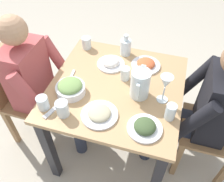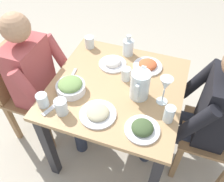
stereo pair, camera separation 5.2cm
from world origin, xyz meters
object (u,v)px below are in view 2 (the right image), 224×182
Objects in this scene: water_glass_far_left at (61,107)px; oil_carafe at (128,48)px; salad_bowl at (71,86)px; plate_dolmas at (142,128)px; dining_table at (117,99)px; chair_near at (25,89)px; diner_far at (200,111)px; water_glass_far_right at (169,114)px; plate_beans at (98,113)px; wine_glass at (165,85)px; diner_near at (43,82)px; water_glass_by_pitcher at (42,100)px; water_pitcher at (140,85)px; plate_yoghurt at (113,63)px; water_glass_near_right at (126,74)px; water_glass_near_left at (90,42)px; plate_rice_curry at (148,65)px.

oil_carafe is at bearing 162.78° from water_glass_far_left.
salad_bowl reaches higher than plate_dolmas.
dining_table is 0.77m from chair_near.
water_glass_far_right is (0.22, -0.19, 0.16)m from diner_far.
plate_beans is 0.41m from water_glass_far_right.
dining_table is at bearing 173.93° from plate_beans.
diner_far is 0.37m from wine_glass.
water_glass_far_left is (0.28, 0.32, 0.16)m from diner_near.
water_glass_by_pitcher is at bearing 55.87° from chair_near.
dining_table is 9.97× the size of water_glass_by_pitcher.
chair_near is 1.18m from water_glass_far_right.
plate_beans is 1.10× the size of plate_dolmas.
dining_table is at bearing -103.24° from water_pitcher.
salad_bowl is 0.94× the size of plate_dolmas.
chair_near reaches higher than plate_yoghurt.
water_pitcher is 0.87× the size of plate_beans.
plate_dolmas is at bearing 35.52° from plate_yoghurt.
diner_near is at bearing -90.15° from wine_glass.
water_glass_far_left is at bearing -76.29° from plate_beans.
salad_bowl is at bearing 146.82° from water_glass_by_pitcher.
chair_near is at bearing -90.00° from diner_near.
water_glass_far_left is 0.48m from water_glass_near_right.
water_glass_by_pitcher is at bearing -27.53° from oil_carafe.
chair_near is at bearing -62.40° from oil_carafe.
plate_yoghurt is 1.01× the size of wine_glass.
water_glass_near_left is 0.31m from oil_carafe.
chair_near is 5.31× the size of oil_carafe.
wine_glass is at bearing 124.24° from plate_beans.
salad_bowl is 0.48m from water_glass_near_left.
chair_near is at bearing -107.38° from plate_beans.
water_glass_far_left reaches higher than plate_rice_curry.
water_glass_by_pitcher is (0.30, -0.37, 0.18)m from dining_table.
wine_glass reaches higher than water_glass_near_right.
water_glass_near_right is at bearing 156.00° from dining_table.
plate_beans is 2.05× the size of water_glass_far_right.
dining_table is 0.44m from water_glass_far_right.
diner_near is 6.15× the size of water_pitcher.
water_pitcher is at bearing 116.77° from water_glass_by_pitcher.
water_glass_far_left is (0.05, -0.21, 0.03)m from plate_beans.
water_glass_far_right is (0.13, 0.21, -0.04)m from water_pitcher.
diner_near reaches higher than oil_carafe.
water_pitcher is 0.30m from plate_rice_curry.
plate_dolmas is at bearing 91.73° from water_glass_by_pitcher.
water_pitcher is 0.31m from plate_beans.
oil_carafe is (-0.51, -0.39, 0.00)m from water_glass_far_right.
plate_dolmas is at bearing 19.06° from water_pitcher.
chair_near reaches higher than dining_table.
diner_near reaches higher than water_pitcher.
diner_far is 5.85× the size of plate_dolmas.
water_pitcher is 0.35m from plate_yoghurt.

